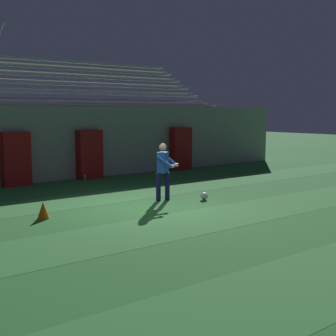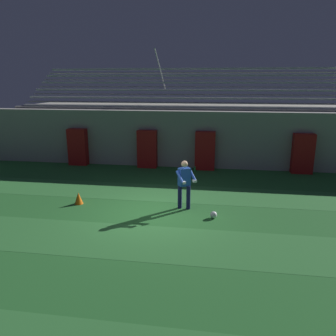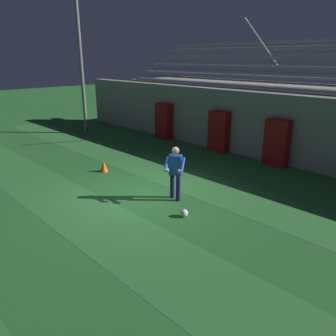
# 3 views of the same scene
# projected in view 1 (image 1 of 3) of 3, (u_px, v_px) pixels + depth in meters

# --- Properties ---
(ground_plane) EXTENTS (80.00, 80.00, 0.00)m
(ground_plane) POSITION_uv_depth(u_px,v_px,m) (149.00, 208.00, 12.58)
(ground_plane) COLOR #286B2D
(turf_stripe_mid) EXTENTS (28.00, 2.04, 0.01)m
(turf_stripe_mid) POSITION_uv_depth(u_px,v_px,m) (196.00, 221.00, 11.07)
(turf_stripe_mid) COLOR #337A38
(turf_stripe_mid) RESTS_ON ground
(turf_stripe_far) EXTENTS (28.00, 2.04, 0.01)m
(turf_stripe_far) POSITION_uv_depth(u_px,v_px,m) (108.00, 197.00, 14.27)
(turf_stripe_far) COLOR #337A38
(turf_stripe_far) RESTS_ON ground
(back_wall) EXTENTS (24.00, 0.60, 2.80)m
(back_wall) POSITION_uv_depth(u_px,v_px,m) (48.00, 143.00, 17.51)
(back_wall) COLOR #999691
(back_wall) RESTS_ON ground
(padding_pillar_gate_left) EXTENTS (0.96, 0.44, 1.87)m
(padding_pillar_gate_left) POSITION_uv_depth(u_px,v_px,m) (16.00, 159.00, 16.26)
(padding_pillar_gate_left) COLOR maroon
(padding_pillar_gate_left) RESTS_ON ground
(padding_pillar_gate_right) EXTENTS (0.96, 0.44, 1.87)m
(padding_pillar_gate_right) POSITION_uv_depth(u_px,v_px,m) (90.00, 155.00, 18.01)
(padding_pillar_gate_right) COLOR maroon
(padding_pillar_gate_right) RESTS_ON ground
(padding_pillar_far_right) EXTENTS (0.96, 0.44, 1.87)m
(padding_pillar_far_right) POSITION_uv_depth(u_px,v_px,m) (181.00, 149.00, 20.78)
(padding_pillar_far_right) COLOR maroon
(padding_pillar_far_right) RESTS_ON ground
(bleacher_stand) EXTENTS (18.00, 4.75, 5.83)m
(bleacher_stand) POSITION_uv_depth(u_px,v_px,m) (22.00, 137.00, 19.61)
(bleacher_stand) COLOR #999691
(bleacher_stand) RESTS_ON ground
(goalkeeper) EXTENTS (0.74, 0.72, 1.67)m
(goalkeeper) POSITION_uv_depth(u_px,v_px,m) (163.00, 168.00, 13.55)
(goalkeeper) COLOR #19194C
(goalkeeper) RESTS_ON ground
(soccer_ball) EXTENTS (0.22, 0.22, 0.22)m
(soccer_ball) POSITION_uv_depth(u_px,v_px,m) (204.00, 196.00, 13.74)
(soccer_ball) COLOR white
(soccer_ball) RESTS_ON ground
(traffic_cone) EXTENTS (0.30, 0.30, 0.42)m
(traffic_cone) POSITION_uv_depth(u_px,v_px,m) (43.00, 210.00, 11.29)
(traffic_cone) COLOR orange
(traffic_cone) RESTS_ON ground
(water_bottle) EXTENTS (0.07, 0.07, 0.24)m
(water_bottle) POSITION_uv_depth(u_px,v_px,m) (85.00, 178.00, 17.49)
(water_bottle) COLOR green
(water_bottle) RESTS_ON ground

